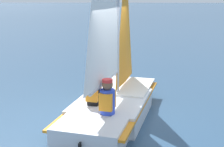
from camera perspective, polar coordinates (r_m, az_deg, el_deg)
name	(u,v)px	position (r m, az deg, el deg)	size (l,w,h in m)	color
ground_plane	(112,117)	(7.34, 0.00, -8.01)	(260.00, 260.00, 0.00)	#2D4C6B
sailboat_main	(112,87)	(7.06, -0.07, -2.47)	(4.08, 2.30, 5.44)	silver
sailor_helm	(94,97)	(6.80, -3.37, -4.29)	(0.39, 0.36, 1.16)	black
sailor_crew	(107,105)	(6.26, -0.84, -5.78)	(0.39, 0.36, 1.16)	black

